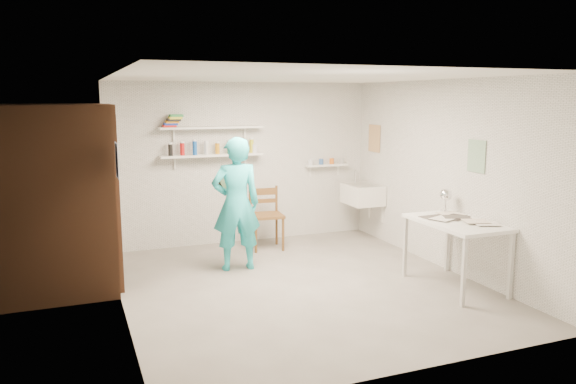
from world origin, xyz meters
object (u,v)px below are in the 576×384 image
object	(u,v)px
belfast_sink	(363,194)
wall_clock	(230,180)
man	(236,204)
wooden_chair	(266,215)
work_table	(455,254)
desk_lamp	(446,194)

from	to	relation	value
belfast_sink	wall_clock	world-z (taller)	wall_clock
man	wooden_chair	world-z (taller)	man
belfast_sink	man	size ratio (longest dim) A/B	0.35
wooden_chair	wall_clock	bearing A→B (deg)	-134.44
work_table	desk_lamp	xyz separation A→B (m)	(0.19, 0.47, 0.61)
wall_clock	desk_lamp	bearing A→B (deg)	-25.39
wall_clock	work_table	xyz separation A→B (m)	(2.16, -1.81, -0.74)
wall_clock	desk_lamp	distance (m)	2.72
desk_lamp	wooden_chair	bearing A→B (deg)	130.83
man	wooden_chair	size ratio (longest dim) A/B	1.73
work_table	desk_lamp	world-z (taller)	desk_lamp
man	desk_lamp	distance (m)	2.60
wall_clock	wooden_chair	distance (m)	1.11
man	desk_lamp	xyz separation A→B (m)	(2.34, -1.12, 0.16)
wooden_chair	work_table	world-z (taller)	wooden_chair
belfast_sink	man	bearing A→B (deg)	-160.54
wooden_chair	man	bearing A→B (deg)	-124.55
belfast_sink	wooden_chair	world-z (taller)	wooden_chair
man	work_table	size ratio (longest dim) A/B	1.44
belfast_sink	wooden_chair	xyz separation A→B (m)	(-1.58, -0.00, -0.21)
man	wall_clock	distance (m)	0.36
man	desk_lamp	bearing A→B (deg)	158.64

